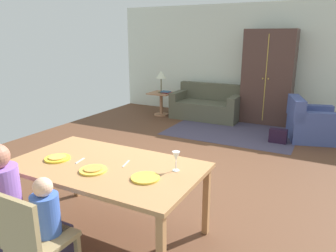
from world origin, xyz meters
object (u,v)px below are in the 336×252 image
(couch, at_px, (207,106))
(book_lower, at_px, (167,93))
(plate_near_woman, at_px, (145,178))
(side_table, at_px, (161,100))
(plate_near_man, at_px, (57,158))
(wine_glass, at_px, (176,157))
(armchair, at_px, (310,124))
(plate_near_child, at_px, (93,170))
(armoire, at_px, (268,77))
(handbag, at_px, (278,136))
(dining_table, at_px, (106,170))
(person_child, at_px, (51,233))
(table_lamp, at_px, (161,75))
(person_man, at_px, (9,208))
(book_upper, at_px, (166,92))
(dining_chair_child, at_px, (33,238))

(couch, height_order, book_lower, couch)
(plate_near_woman, height_order, side_table, plate_near_woman)
(plate_near_man, height_order, wine_glass, wine_glass)
(armchair, height_order, book_lower, armchair)
(plate_near_man, relative_size, plate_near_woman, 1.00)
(plate_near_child, distance_m, couch, 5.24)
(armoire, distance_m, handbag, 1.77)
(dining_table, height_order, armchair, armchair)
(person_child, bearing_deg, armchair, 73.11)
(couch, relative_size, table_lamp, 3.01)
(armoire, bearing_deg, plate_near_woman, -89.81)
(side_table, bearing_deg, person_man, -74.67)
(table_lamp, relative_size, book_upper, 2.45)
(plate_near_man, bearing_deg, couch, 93.87)
(armchair, height_order, side_table, armchair)
(dining_chair_child, bearing_deg, person_man, 160.89)
(couch, height_order, armchair, same)
(armoire, xyz_separation_m, table_lamp, (-2.48, -0.52, -0.04))
(plate_near_child, bearing_deg, book_lower, 110.31)
(book_lower, bearing_deg, plate_near_woman, -64.23)
(wine_glass, xyz_separation_m, person_man, (-1.17, -0.89, -0.38))
(dining_chair_child, height_order, side_table, dining_chair_child)
(table_lamp, bearing_deg, person_child, -69.84)
(dining_chair_child, bearing_deg, handbag, 77.69)
(plate_near_child, xyz_separation_m, side_table, (-1.99, 4.89, -0.39))
(dining_chair_child, height_order, book_upper, dining_chair_child)
(armoire, bearing_deg, book_lower, -166.72)
(handbag, bearing_deg, plate_near_child, -104.39)
(person_child, bearing_deg, dining_table, 90.01)
(plate_near_woman, relative_size, couch, 0.15)
(plate_near_woman, xyz_separation_m, book_upper, (-2.35, 4.77, -0.15))
(table_lamp, xyz_separation_m, handbag, (3.02, -0.90, -0.88))
(plate_near_child, xyz_separation_m, armoire, (0.49, 5.41, 0.28))
(armchair, bearing_deg, table_lamp, 173.26)
(couch, distance_m, book_lower, 1.03)
(wine_glass, xyz_separation_m, couch, (-1.52, 4.79, -0.59))
(plate_near_man, bearing_deg, plate_near_child, -6.72)
(plate_near_man, relative_size, plate_near_child, 1.00)
(dining_table, height_order, plate_near_child, plate_near_child)
(dining_table, bearing_deg, dining_chair_child, -90.03)
(person_child, height_order, handbag, person_child)
(person_child, bearing_deg, armoire, 85.28)
(plate_near_man, relative_size, side_table, 0.43)
(book_upper, distance_m, handbag, 3.03)
(table_lamp, bearing_deg, dining_table, -67.08)
(person_child, bearing_deg, person_man, 179.44)
(wine_glass, xyz_separation_m, armchair, (0.86, 4.12, -0.57))
(wine_glass, height_order, armoire, armoire)
(couch, xyz_separation_m, table_lamp, (-1.14, -0.26, 0.70))
(plate_near_man, xyz_separation_m, armoire, (1.00, 5.35, 0.28))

